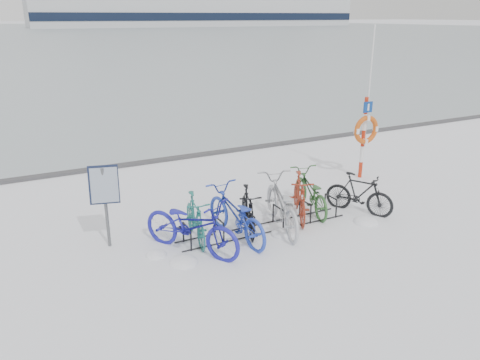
{
  "coord_description": "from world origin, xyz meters",
  "views": [
    {
      "loc": [
        -4.71,
        -8.12,
        4.45
      ],
      "look_at": [
        -0.29,
        0.6,
        1.0
      ],
      "focal_mm": 35.0,
      "sensor_mm": 36.0,
      "label": 1
    }
  ],
  "objects": [
    {
      "name": "bike_3",
      "position": [
        -0.33,
        0.14,
        0.49
      ],
      "size": [
        0.96,
        1.7,
        0.98
      ],
      "primitive_type": "imported",
      "rotation": [
        0.0,
        0.0,
        -0.33
      ],
      "color": "black",
      "rests_on": "ground"
    },
    {
      "name": "snow_drifts",
      "position": [
        0.32,
        -0.24,
        0.0
      ],
      "size": [
        6.07,
        1.96,
        0.2
      ],
      "color": "white",
      "rests_on": "ground"
    },
    {
      "name": "bike_7",
      "position": [
        2.48,
        -0.18,
        0.5
      ],
      "size": [
        1.24,
        1.66,
        0.99
      ],
      "primitive_type": "imported",
      "rotation": [
        0.0,
        0.0,
        0.53
      ],
      "color": "black",
      "rests_on": "ground"
    },
    {
      "name": "lifebuoy_station",
      "position": [
        4.24,
        1.73,
        1.42
      ],
      "size": [
        0.82,
        0.23,
        4.24
      ],
      "color": "#B2250E",
      "rests_on": "ground"
    },
    {
      "name": "bike_6",
      "position": [
        1.51,
        0.44,
        0.5
      ],
      "size": [
        1.07,
        2.02,
        1.01
      ],
      "primitive_type": "imported",
      "rotation": [
        0.0,
        0.0,
        2.92
      ],
      "color": "#2C5E2B",
      "rests_on": "ground"
    },
    {
      "name": "bike_5",
      "position": [
        1.05,
        0.21,
        0.53
      ],
      "size": [
        1.22,
        1.81,
        1.06
      ],
      "primitive_type": "imported",
      "rotation": [
        0.0,
        0.0,
        -0.45
      ],
      "color": "maroon",
      "rests_on": "ground"
    },
    {
      "name": "bike_2",
      "position": [
        -0.74,
        -0.08,
        0.56
      ],
      "size": [
        0.97,
        2.2,
        1.12
      ],
      "primitive_type": "imported",
      "rotation": [
        0.0,
        0.0,
        3.25
      ],
      "color": "#243FBC",
      "rests_on": "ground"
    },
    {
      "name": "bike_0",
      "position": [
        -1.79,
        -0.23,
        0.59
      ],
      "size": [
        1.87,
        2.3,
        1.17
      ],
      "primitive_type": "imported",
      "rotation": [
        0.0,
        0.0,
        0.58
      ],
      "color": "#1D1D9E",
      "rests_on": "ground"
    },
    {
      "name": "bike_rack",
      "position": [
        0.0,
        0.0,
        0.18
      ],
      "size": [
        4.0,
        0.48,
        0.46
      ],
      "color": "black",
      "rests_on": "ground"
    },
    {
      "name": "ground",
      "position": [
        0.0,
        0.0,
        0.0
      ],
      "size": [
        900.0,
        900.0,
        0.0
      ],
      "primitive_type": "plane",
      "color": "white",
      "rests_on": "ground"
    },
    {
      "name": "bike_4",
      "position": [
        0.39,
        -0.06,
        0.58
      ],
      "size": [
        1.31,
        2.35,
        1.17
      ],
      "primitive_type": "imported",
      "rotation": [
        0.0,
        0.0,
        2.89
      ],
      "color": "#AFB2B7",
      "rests_on": "ground"
    },
    {
      "name": "bike_1",
      "position": [
        -1.52,
        0.25,
        0.5
      ],
      "size": [
        0.72,
        1.71,
        1.0
      ],
      "primitive_type": "imported",
      "rotation": [
        0.0,
        0.0,
        -0.16
      ],
      "color": "#1F6D66",
      "rests_on": "ground"
    },
    {
      "name": "quay_edge",
      "position": [
        0.0,
        5.9,
        0.05
      ],
      "size": [
        400.0,
        0.25,
        0.1
      ],
      "primitive_type": "cube",
      "color": "#3F3F42",
      "rests_on": "ground"
    },
    {
      "name": "ice_sheet",
      "position": [
        0.0,
        155.0,
        0.01
      ],
      "size": [
        400.0,
        298.0,
        0.02
      ],
      "primitive_type": "cube",
      "color": "#A5B3BB",
      "rests_on": "ground"
    },
    {
      "name": "info_board",
      "position": [
        -3.21,
        0.7,
        1.24
      ],
      "size": [
        0.61,
        0.35,
        1.72
      ],
      "rotation": [
        0.0,
        0.0,
        -0.26
      ],
      "color": "#595B5E",
      "rests_on": "ground"
    }
  ]
}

